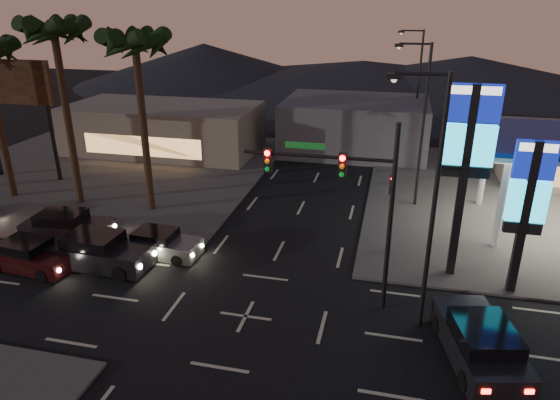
% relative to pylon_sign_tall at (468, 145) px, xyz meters
% --- Properties ---
extents(ground, '(140.00, 140.00, 0.00)m').
position_rel_pylon_sign_tall_xyz_m(ground, '(-8.50, -5.50, -6.39)').
color(ground, black).
rests_on(ground, ground).
extents(corner_lot_ne, '(24.00, 24.00, 0.12)m').
position_rel_pylon_sign_tall_xyz_m(corner_lot_ne, '(7.50, 10.50, -6.33)').
color(corner_lot_ne, '#47443F').
rests_on(corner_lot_ne, ground).
extents(corner_lot_nw, '(24.00, 24.00, 0.12)m').
position_rel_pylon_sign_tall_xyz_m(corner_lot_nw, '(-24.50, 10.50, -6.33)').
color(corner_lot_nw, '#47443F').
rests_on(corner_lot_nw, ground).
extents(pylon_sign_tall, '(2.20, 0.35, 9.00)m').
position_rel_pylon_sign_tall_xyz_m(pylon_sign_tall, '(0.00, 0.00, 0.00)').
color(pylon_sign_tall, black).
rests_on(pylon_sign_tall, ground).
extents(pylon_sign_short, '(1.60, 0.35, 7.00)m').
position_rel_pylon_sign_tall_xyz_m(pylon_sign_short, '(2.50, -1.00, -1.74)').
color(pylon_sign_short, black).
rests_on(pylon_sign_short, ground).
extents(traffic_signal_mast, '(6.10, 0.39, 8.00)m').
position_rel_pylon_sign_tall_xyz_m(traffic_signal_mast, '(-4.74, -3.51, -1.17)').
color(traffic_signal_mast, black).
rests_on(traffic_signal_mast, ground).
extents(pedestal_signal, '(0.32, 0.39, 4.30)m').
position_rel_pylon_sign_tall_xyz_m(pedestal_signal, '(-3.00, 1.48, -3.47)').
color(pedestal_signal, black).
rests_on(pedestal_signal, ground).
extents(streetlight_near, '(2.14, 0.25, 10.00)m').
position_rel_pylon_sign_tall_xyz_m(streetlight_near, '(-1.71, -4.50, -0.68)').
color(streetlight_near, black).
rests_on(streetlight_near, ground).
extents(streetlight_mid, '(2.14, 0.25, 10.00)m').
position_rel_pylon_sign_tall_xyz_m(streetlight_mid, '(-1.71, 8.50, -0.68)').
color(streetlight_mid, black).
rests_on(streetlight_mid, ground).
extents(streetlight_far, '(2.14, 0.25, 10.00)m').
position_rel_pylon_sign_tall_xyz_m(streetlight_far, '(-1.71, 22.50, -0.68)').
color(streetlight_far, black).
rests_on(streetlight_far, ground).
extents(palm_a, '(4.41, 4.41, 10.86)m').
position_rel_pylon_sign_tall_xyz_m(palm_a, '(-17.50, 4.00, 3.03)').
color(palm_a, black).
rests_on(palm_a, ground).
extents(palm_b, '(4.41, 4.41, 11.46)m').
position_rel_pylon_sign_tall_xyz_m(palm_b, '(-22.50, 4.00, 3.58)').
color(palm_b, black).
rests_on(palm_b, ground).
extents(billboard, '(6.00, 0.30, 8.50)m').
position_rel_pylon_sign_tall_xyz_m(billboard, '(-29.00, 7.50, -0.06)').
color(billboard, black).
rests_on(billboard, ground).
extents(building_far_west, '(16.00, 8.00, 4.00)m').
position_rel_pylon_sign_tall_xyz_m(building_far_west, '(-22.50, 16.50, -4.39)').
color(building_far_west, '#726B5B').
rests_on(building_far_west, ground).
extents(building_far_mid, '(12.00, 9.00, 4.40)m').
position_rel_pylon_sign_tall_xyz_m(building_far_mid, '(-6.50, 20.50, -4.19)').
color(building_far_mid, '#4C4C51').
rests_on(building_far_mid, ground).
extents(hill_left, '(40.00, 40.00, 6.00)m').
position_rel_pylon_sign_tall_xyz_m(hill_left, '(-33.50, 54.50, -3.39)').
color(hill_left, black).
rests_on(hill_left, ground).
extents(hill_right, '(50.00, 50.00, 5.00)m').
position_rel_pylon_sign_tall_xyz_m(hill_right, '(6.50, 54.50, -3.89)').
color(hill_right, black).
rests_on(hill_right, ground).
extents(hill_center, '(60.00, 60.00, 4.00)m').
position_rel_pylon_sign_tall_xyz_m(hill_center, '(-8.50, 54.50, -4.39)').
color(hill_center, black).
rests_on(hill_center, ground).
extents(car_lane_a_front, '(5.25, 2.36, 1.69)m').
position_rel_pylon_sign_tall_xyz_m(car_lane_a_front, '(-16.68, -3.05, -5.61)').
color(car_lane_a_front, black).
rests_on(car_lane_a_front, ground).
extents(car_lane_a_mid, '(4.57, 2.24, 1.45)m').
position_rel_pylon_sign_tall_xyz_m(car_lane_a_mid, '(-19.85, -4.03, -5.72)').
color(car_lane_a_mid, black).
rests_on(car_lane_a_mid, ground).
extents(car_lane_b_front, '(4.24, 1.95, 1.36)m').
position_rel_pylon_sign_tall_xyz_m(car_lane_b_front, '(-14.33, -1.33, -5.76)').
color(car_lane_b_front, slate).
rests_on(car_lane_b_front, ground).
extents(car_lane_b_mid, '(4.96, 2.37, 1.57)m').
position_rel_pylon_sign_tall_xyz_m(car_lane_b_mid, '(-20.06, -0.79, -5.66)').
color(car_lane_b_mid, black).
rests_on(car_lane_b_mid, ground).
extents(suv_station, '(3.15, 5.32, 1.67)m').
position_rel_pylon_sign_tall_xyz_m(suv_station, '(0.48, -6.18, -5.62)').
color(suv_station, black).
rests_on(suv_station, ground).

